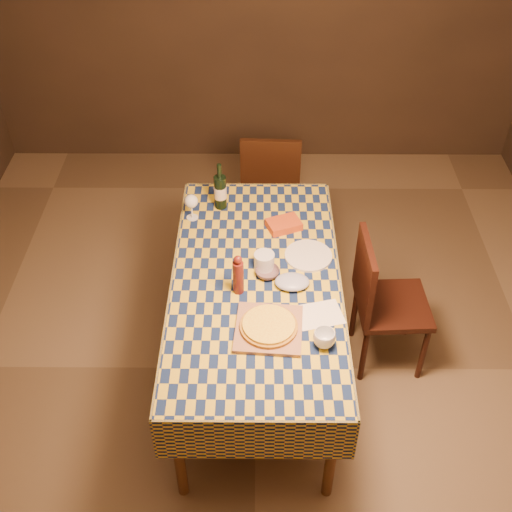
% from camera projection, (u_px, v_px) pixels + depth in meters
% --- Properties ---
extents(room, '(5.00, 5.10, 2.70)m').
position_uv_depth(room, '(256.00, 194.00, 3.15)').
color(room, brown).
rests_on(room, ground).
extents(dining_table, '(0.94, 1.84, 0.77)m').
position_uv_depth(dining_table, '(256.00, 290.00, 3.59)').
color(dining_table, brown).
rests_on(dining_table, ground).
extents(cutting_board, '(0.36, 0.36, 0.02)m').
position_uv_depth(cutting_board, '(269.00, 329.00, 3.25)').
color(cutting_board, '#996648').
rests_on(cutting_board, dining_table).
extents(pizza, '(0.38, 0.38, 0.03)m').
position_uv_depth(pizza, '(269.00, 325.00, 3.23)').
color(pizza, '#A56F1B').
rests_on(pizza, cutting_board).
extents(pepper_mill, '(0.07, 0.07, 0.25)m').
position_uv_depth(pepper_mill, '(238.00, 275.00, 3.39)').
color(pepper_mill, '#531713').
rests_on(pepper_mill, dining_table).
extents(bowl, '(0.17, 0.17, 0.04)m').
position_uv_depth(bowl, '(267.00, 273.00, 3.55)').
color(bowl, '#5E474F').
rests_on(bowl, dining_table).
extents(wine_glass, '(0.09, 0.09, 0.17)m').
position_uv_depth(wine_glass, '(191.00, 202.00, 3.87)').
color(wine_glass, white).
rests_on(wine_glass, dining_table).
extents(wine_bottle, '(0.10, 0.10, 0.31)m').
position_uv_depth(wine_bottle, '(220.00, 191.00, 3.96)').
color(wine_bottle, black).
rests_on(wine_bottle, dining_table).
extents(deli_tub, '(0.12, 0.12, 0.10)m').
position_uv_depth(deli_tub, '(264.00, 261.00, 3.58)').
color(deli_tub, silver).
rests_on(deli_tub, dining_table).
extents(takeout_container, '(0.23, 0.20, 0.05)m').
position_uv_depth(takeout_container, '(284.00, 225.00, 3.86)').
color(takeout_container, '#BA4318').
rests_on(takeout_container, dining_table).
extents(white_plate, '(0.29, 0.29, 0.02)m').
position_uv_depth(white_plate, '(308.00, 256.00, 3.67)').
color(white_plate, white).
rests_on(white_plate, dining_table).
extents(tumbler, '(0.11, 0.11, 0.09)m').
position_uv_depth(tumbler, '(324.00, 339.00, 3.15)').
color(tumbler, white).
rests_on(tumbler, dining_table).
extents(flour_patch, '(0.27, 0.23, 0.00)m').
position_uv_depth(flour_patch, '(319.00, 315.00, 3.33)').
color(flour_patch, white).
rests_on(flour_patch, dining_table).
extents(flour_bag, '(0.23, 0.21, 0.06)m').
position_uv_depth(flour_bag, '(292.00, 282.00, 3.48)').
color(flour_bag, '#9DA6C9').
rests_on(flour_bag, dining_table).
extents(chair_far, '(0.44, 0.45, 0.93)m').
position_uv_depth(chair_far, '(271.00, 180.00, 4.69)').
color(chair_far, black).
rests_on(chair_far, ground).
extents(chair_right, '(0.45, 0.44, 0.93)m').
position_uv_depth(chair_right, '(381.00, 298.00, 3.78)').
color(chair_right, black).
rests_on(chair_right, ground).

